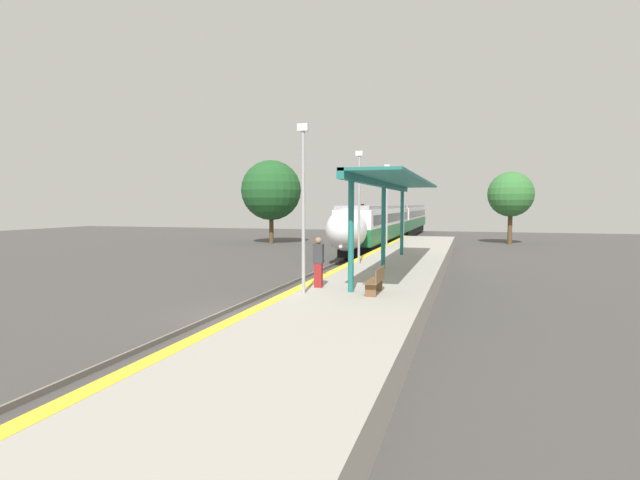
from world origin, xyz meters
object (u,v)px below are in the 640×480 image
at_px(platform_bench, 377,280).
at_px(lamppost_far, 387,201).
at_px(person_waiting, 318,261).
at_px(train, 394,221).
at_px(lamppost_mid, 359,200).
at_px(railway_signal, 362,220).
at_px(lamppost_near, 303,198).
at_px(lamppost_farthest, 404,202).

height_order(platform_bench, lamppost_far, lamppost_far).
bearing_deg(person_waiting, train, 94.04).
bearing_deg(lamppost_far, lamppost_mid, -90.00).
relative_size(lamppost_mid, lamppost_far, 1.00).
bearing_deg(person_waiting, railway_signal, 99.07).
height_order(lamppost_near, lamppost_mid, same).
height_order(lamppost_near, lamppost_farthest, same).
distance_m(lamppost_far, lamppost_farthest, 8.69).
height_order(railway_signal, lamppost_mid, lamppost_mid).
bearing_deg(lamppost_farthest, railway_signal, 126.23).
bearing_deg(lamppost_near, lamppost_mid, 90.00).
bearing_deg(lamppost_mid, lamppost_farthest, 90.00).
bearing_deg(platform_bench, lamppost_near, -166.28).
relative_size(lamppost_near, lamppost_far, 1.00).
bearing_deg(train, lamppost_far, -82.97).
relative_size(train, lamppost_far, 8.06).
height_order(railway_signal, lamppost_farthest, lamppost_farthest).
bearing_deg(platform_bench, person_waiting, 162.60).
bearing_deg(lamppost_far, railway_signal, 107.65).
xyz_separation_m(platform_bench, railway_signal, (-7.26, 32.15, 1.04)).
distance_m(person_waiting, lamppost_near, 2.59).
xyz_separation_m(lamppost_near, lamppost_far, (0.00, 17.37, 0.00)).
bearing_deg(lamppost_mid, person_waiting, -88.97).
distance_m(train, lamppost_farthest, 10.76).
bearing_deg(lamppost_mid, train, 94.84).
bearing_deg(lamppost_near, railway_signal, 98.49).
bearing_deg(railway_signal, lamppost_farthest, -53.77).
distance_m(person_waiting, lamppost_farthest, 24.88).
relative_size(train, lamppost_near, 8.06).
distance_m(lamppost_near, lamppost_far, 17.37).
bearing_deg(lamppost_farthest, train, 102.79).
relative_size(train, platform_bench, 28.84).
bearing_deg(lamppost_mid, lamppost_far, 90.00).
height_order(train, lamppost_far, lamppost_far).
bearing_deg(railway_signal, lamppost_mid, -78.51).
distance_m(person_waiting, lamppost_far, 16.25).
xyz_separation_m(person_waiting, lamppost_farthest, (-0.13, 24.78, 2.25)).
distance_m(person_waiting, railway_signal, 31.85).
bearing_deg(person_waiting, lamppost_far, 90.48).
relative_size(lamppost_far, lamppost_farthest, 1.00).
distance_m(train, person_waiting, 35.19).
bearing_deg(lamppost_near, train, 93.68).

